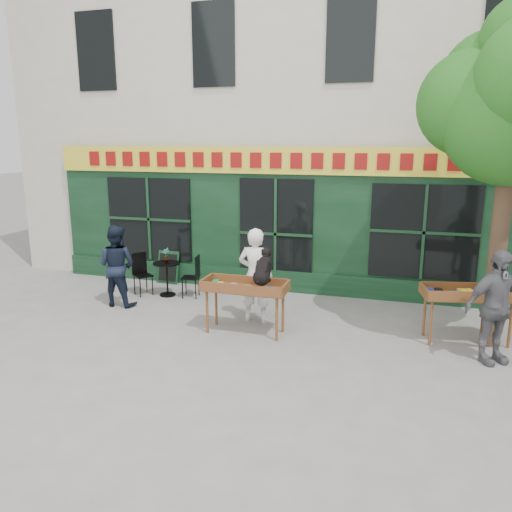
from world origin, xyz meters
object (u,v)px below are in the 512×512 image
object	(u,v)px
book_cart_center	(245,289)
man_left	(117,266)
man_right	(495,307)
bistro_table	(167,272)
book_cart_right	(468,296)
woman	(255,275)
dog	(263,266)

from	to	relation	value
book_cart_center	man_left	size ratio (longest dim) A/B	0.88
man_right	bistro_table	bearing A→B (deg)	133.36
book_cart_right	man_right	bearing A→B (deg)	-80.12
book_cart_center	woman	size ratio (longest dim) A/B	0.82
woman	book_cart_right	world-z (taller)	woman
dog	woman	bearing A→B (deg)	117.11
dog	man_right	bearing A→B (deg)	0.40
dog	woman	xyz separation A→B (m)	(-0.35, 0.70, -0.38)
woman	book_cart_right	distance (m)	3.79
woman	bistro_table	size ratio (longest dim) A/B	2.41
dog	bistro_table	world-z (taller)	dog
book_cart_center	bistro_table	xyz separation A→B (m)	(-2.38, 1.64, -0.28)
man_right	book_cart_center	bearing A→B (deg)	147.24
book_cart_right	bistro_table	xyz separation A→B (m)	(-6.16, 0.95, -0.28)
woman	man_right	distance (m)	4.15
dog	bistro_table	size ratio (longest dim) A/B	0.79
dog	man_right	world-z (taller)	man_right
woman	man_right	bearing A→B (deg)	170.70
dog	man_left	world-z (taller)	man_left
bistro_table	man_left	world-z (taller)	man_left
woman	man_left	world-z (taller)	woman
man_left	book_cart_center	bearing A→B (deg)	166.65
book_cart_right	bistro_table	world-z (taller)	book_cart_right
woman	man_left	distance (m)	3.08
book_cart_right	man_left	bearing A→B (deg)	167.68
bistro_table	man_left	distance (m)	1.18
bistro_table	man_left	bearing A→B (deg)	-127.87
woman	man_right	world-z (taller)	woman
dog	book_cart_center	bearing A→B (deg)	172.42
book_cart_right	bistro_table	size ratio (longest dim) A/B	2.10
woman	man_left	bearing A→B (deg)	-1.09
book_cart_center	man_left	xyz separation A→B (m)	(-3.08, 0.74, 0.04)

